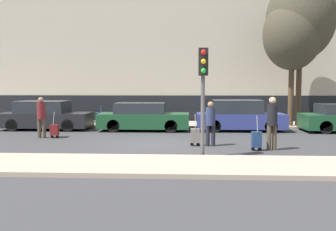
{
  "coord_description": "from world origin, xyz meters",
  "views": [
    {
      "loc": [
        1.23,
        -13.47,
        2.13
      ],
      "look_at": [
        0.41,
        1.8,
        0.95
      ],
      "focal_mm": 40.0,
      "sensor_mm": 36.0,
      "label": 1
    }
  ],
  "objects_px": {
    "trolley_left": "(55,130)",
    "trolley_center": "(195,136)",
    "trolley_right": "(257,140)",
    "parked_bicycle": "(105,116)",
    "parked_car_1": "(143,117)",
    "traffic_light": "(203,80)",
    "parked_car_2": "(239,117)",
    "pedestrian_left": "(41,115)",
    "pedestrian_center": "(211,121)",
    "bare_tree_near_crossing": "(300,19)",
    "bare_tree_down_street": "(292,35)",
    "parked_car_0": "(46,116)",
    "pedestrian_right": "(272,120)"
  },
  "relations": [
    {
      "from": "pedestrian_center",
      "to": "parked_bicycle",
      "type": "distance_m",
      "value": 9.14
    },
    {
      "from": "parked_car_1",
      "to": "trolley_right",
      "type": "bearing_deg",
      "value": -51.1
    },
    {
      "from": "parked_car_2",
      "to": "pedestrian_left",
      "type": "relative_size",
      "value": 2.46
    },
    {
      "from": "parked_car_0",
      "to": "pedestrian_left",
      "type": "distance_m",
      "value": 3.2
    },
    {
      "from": "trolley_right",
      "to": "parked_bicycle",
      "type": "distance_m",
      "value": 10.77
    },
    {
      "from": "trolley_left",
      "to": "parked_bicycle",
      "type": "bearing_deg",
      "value": 81.28
    },
    {
      "from": "bare_tree_near_crossing",
      "to": "pedestrian_left",
      "type": "bearing_deg",
      "value": -158.2
    },
    {
      "from": "bare_tree_down_street",
      "to": "trolley_center",
      "type": "bearing_deg",
      "value": -129.12
    },
    {
      "from": "trolley_right",
      "to": "bare_tree_down_street",
      "type": "relative_size",
      "value": 0.18
    },
    {
      "from": "pedestrian_left",
      "to": "traffic_light",
      "type": "bearing_deg",
      "value": 149.47
    },
    {
      "from": "parked_car_1",
      "to": "parked_car_2",
      "type": "height_order",
      "value": "parked_car_2"
    },
    {
      "from": "trolley_center",
      "to": "parked_car_2",
      "type": "bearing_deg",
      "value": 64.97
    },
    {
      "from": "pedestrian_left",
      "to": "trolley_left",
      "type": "relative_size",
      "value": 1.55
    },
    {
      "from": "parked_car_2",
      "to": "bare_tree_near_crossing",
      "type": "height_order",
      "value": "bare_tree_near_crossing"
    },
    {
      "from": "parked_car_2",
      "to": "parked_bicycle",
      "type": "xyz_separation_m",
      "value": [
        -7.15,
        2.55,
        -0.2
      ]
    },
    {
      "from": "pedestrian_left",
      "to": "parked_bicycle",
      "type": "height_order",
      "value": "pedestrian_left"
    },
    {
      "from": "pedestrian_right",
      "to": "traffic_light",
      "type": "bearing_deg",
      "value": -162.74
    },
    {
      "from": "trolley_right",
      "to": "pedestrian_left",
      "type": "bearing_deg",
      "value": 162.24
    },
    {
      "from": "trolley_left",
      "to": "trolley_right",
      "type": "xyz_separation_m",
      "value": [
        7.81,
        -2.66,
        0.04
      ]
    },
    {
      "from": "pedestrian_left",
      "to": "traffic_light",
      "type": "relative_size",
      "value": 0.52
    },
    {
      "from": "parked_car_1",
      "to": "parked_bicycle",
      "type": "height_order",
      "value": "parked_car_1"
    },
    {
      "from": "bare_tree_near_crossing",
      "to": "parked_car_2",
      "type": "bearing_deg",
      "value": -151.96
    },
    {
      "from": "parked_car_2",
      "to": "trolley_right",
      "type": "distance_m",
      "value": 5.67
    },
    {
      "from": "trolley_left",
      "to": "parked_bicycle",
      "type": "distance_m",
      "value": 5.61
    },
    {
      "from": "trolley_left",
      "to": "trolley_center",
      "type": "xyz_separation_m",
      "value": [
        5.79,
        -1.75,
        0.03
      ]
    },
    {
      "from": "pedestrian_center",
      "to": "bare_tree_near_crossing",
      "type": "xyz_separation_m",
      "value": [
        4.96,
        6.5,
        4.69
      ]
    },
    {
      "from": "parked_car_0",
      "to": "parked_bicycle",
      "type": "relative_size",
      "value": 2.46
    },
    {
      "from": "parked_car_2",
      "to": "bare_tree_near_crossing",
      "type": "bearing_deg",
      "value": 28.04
    },
    {
      "from": "trolley_center",
      "to": "parked_car_0",
      "type": "bearing_deg",
      "value": 146.87
    },
    {
      "from": "trolley_left",
      "to": "trolley_right",
      "type": "distance_m",
      "value": 8.25
    },
    {
      "from": "traffic_light",
      "to": "parked_car_1",
      "type": "bearing_deg",
      "value": 110.76
    },
    {
      "from": "parked_car_2",
      "to": "bare_tree_near_crossing",
      "type": "relative_size",
      "value": 0.55
    },
    {
      "from": "pedestrian_right",
      "to": "parked_car_0",
      "type": "bearing_deg",
      "value": 135.36
    },
    {
      "from": "parked_car_2",
      "to": "traffic_light",
      "type": "relative_size",
      "value": 1.28
    },
    {
      "from": "trolley_left",
      "to": "trolley_center",
      "type": "height_order",
      "value": "trolley_center"
    },
    {
      "from": "parked_car_2",
      "to": "traffic_light",
      "type": "xyz_separation_m",
      "value": [
        -2.03,
        -7.03,
        1.65
      ]
    },
    {
      "from": "parked_car_1",
      "to": "pedestrian_right",
      "type": "bearing_deg",
      "value": -47.16
    },
    {
      "from": "pedestrian_left",
      "to": "pedestrian_center",
      "type": "xyz_separation_m",
      "value": [
        6.89,
        -1.76,
        -0.06
      ]
    },
    {
      "from": "trolley_left",
      "to": "pedestrian_center",
      "type": "bearing_deg",
      "value": -15.42
    },
    {
      "from": "pedestrian_left",
      "to": "pedestrian_center",
      "type": "bearing_deg",
      "value": 166.97
    },
    {
      "from": "parked_bicycle",
      "to": "bare_tree_near_crossing",
      "type": "xyz_separation_m",
      "value": [
        10.45,
        -0.8,
        5.1
      ]
    },
    {
      "from": "pedestrian_left",
      "to": "trolley_left",
      "type": "height_order",
      "value": "pedestrian_left"
    },
    {
      "from": "pedestrian_center",
      "to": "trolley_center",
      "type": "distance_m",
      "value": 0.77
    },
    {
      "from": "parked_car_1",
      "to": "traffic_light",
      "type": "bearing_deg",
      "value": -69.24
    },
    {
      "from": "pedestrian_right",
      "to": "parked_car_2",
      "type": "bearing_deg",
      "value": 78.2
    },
    {
      "from": "parked_car_1",
      "to": "parked_bicycle",
      "type": "bearing_deg",
      "value": 133.0
    },
    {
      "from": "parked_car_1",
      "to": "bare_tree_near_crossing",
      "type": "bearing_deg",
      "value": 13.4
    },
    {
      "from": "trolley_center",
      "to": "parked_bicycle",
      "type": "height_order",
      "value": "trolley_center"
    },
    {
      "from": "trolley_left",
      "to": "traffic_light",
      "type": "height_order",
      "value": "traffic_light"
    },
    {
      "from": "pedestrian_center",
      "to": "parked_car_0",
      "type": "bearing_deg",
      "value": 148.58
    }
  ]
}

